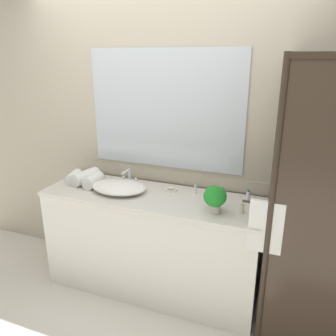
% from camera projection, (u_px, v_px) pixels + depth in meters
% --- Properties ---
extents(ground_plane, '(8.00, 8.00, 0.00)m').
position_uv_depth(ground_plane, '(152.00, 287.00, 3.02)').
color(ground_plane, silver).
extents(wall_back_with_mirror, '(4.40, 0.06, 2.60)m').
position_uv_depth(wall_back_with_mirror, '(166.00, 137.00, 2.91)').
color(wall_back_with_mirror, '#B2A893').
rests_on(wall_back_with_mirror, ground_plane).
extents(vanity_cabinet, '(1.80, 0.58, 0.90)m').
position_uv_depth(vanity_cabinet, '(152.00, 243.00, 2.88)').
color(vanity_cabinet, silver).
rests_on(vanity_cabinet, ground_plane).
extents(shower_enclosure, '(1.20, 0.59, 2.00)m').
position_uv_depth(shower_enclosure, '(325.00, 217.00, 2.09)').
color(shower_enclosure, '#2D2319').
rests_on(shower_enclosure, ground_plane).
extents(sink_basin, '(0.47, 0.34, 0.08)m').
position_uv_depth(sink_basin, '(119.00, 187.00, 2.80)').
color(sink_basin, white).
rests_on(sink_basin, vanity_cabinet).
extents(faucet, '(0.17, 0.15, 0.14)m').
position_uv_depth(faucet, '(129.00, 179.00, 2.95)').
color(faucet, silver).
rests_on(faucet, vanity_cabinet).
extents(potted_plant, '(0.17, 0.17, 0.20)m').
position_uv_depth(potted_plant, '(215.00, 198.00, 2.40)').
color(potted_plant, beige).
rests_on(potted_plant, vanity_cabinet).
extents(soap_dish, '(0.10, 0.07, 0.04)m').
position_uv_depth(soap_dish, '(171.00, 189.00, 2.82)').
color(soap_dish, silver).
rests_on(soap_dish, vanity_cabinet).
extents(amenity_bottle_conditioner, '(0.03, 0.03, 0.09)m').
position_uv_depth(amenity_bottle_conditioner, '(248.00, 195.00, 2.63)').
color(amenity_bottle_conditioner, silver).
rests_on(amenity_bottle_conditioner, vanity_cabinet).
extents(amenity_bottle_body_wash, '(0.02, 0.02, 0.07)m').
position_uv_depth(amenity_bottle_body_wash, '(195.00, 189.00, 2.76)').
color(amenity_bottle_body_wash, white).
rests_on(amenity_bottle_body_wash, vanity_cabinet).
extents(amenity_bottle_lotion, '(0.03, 0.03, 0.08)m').
position_uv_depth(amenity_bottle_lotion, '(242.00, 208.00, 2.41)').
color(amenity_bottle_lotion, silver).
rests_on(amenity_bottle_lotion, vanity_cabinet).
extents(rolled_towel_near_edge, '(0.14, 0.20, 0.09)m').
position_uv_depth(rolled_towel_near_edge, '(74.00, 177.00, 3.00)').
color(rolled_towel_near_edge, white).
rests_on(rolled_towel_near_edge, vanity_cabinet).
extents(rolled_towel_middle, '(0.17, 0.28, 0.12)m').
position_uv_depth(rolled_towel_middle, '(86.00, 177.00, 2.97)').
color(rolled_towel_middle, white).
rests_on(rolled_towel_middle, vanity_cabinet).
extents(rolled_towel_far_edge, '(0.12, 0.22, 0.10)m').
position_uv_depth(rolled_towel_far_edge, '(93.00, 181.00, 2.90)').
color(rolled_towel_far_edge, white).
rests_on(rolled_towel_far_edge, vanity_cabinet).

